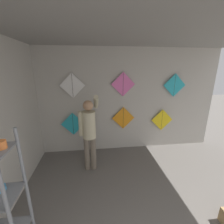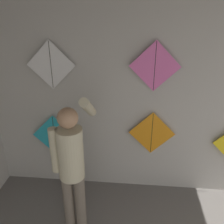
{
  "view_description": "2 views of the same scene",
  "coord_description": "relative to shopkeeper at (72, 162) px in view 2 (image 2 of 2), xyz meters",
  "views": [
    {
      "loc": [
        -0.81,
        0.05,
        2.29
      ],
      "look_at": [
        -0.36,
        3.68,
        1.21
      ],
      "focal_mm": 24.0,
      "sensor_mm": 36.0,
      "label": 1
    },
    {
      "loc": [
        -0.27,
        0.92,
        2.64
      ],
      "look_at": [
        -0.54,
        3.68,
        1.36
      ],
      "focal_mm": 40.0,
      "sensor_mm": 36.0,
      "label": 2
    }
  ],
  "objects": [
    {
      "name": "back_panel",
      "position": [
        0.93,
        0.88,
        0.41
      ],
      "size": [
        5.27,
        0.06,
        2.8
      ],
      "primitive_type": "cube",
      "color": "#BCB7AD",
      "rests_on": "ground"
    },
    {
      "name": "kite_3",
      "position": [
        -0.4,
        0.79,
        0.88
      ],
      "size": [
        0.63,
        0.01,
        0.63
      ],
      "color": "white"
    },
    {
      "name": "kite_0",
      "position": [
        -0.45,
        0.79,
        -0.15
      ],
      "size": [
        0.63,
        0.01,
        0.63
      ],
      "color": "#28B2C6"
    },
    {
      "name": "shopkeeper",
      "position": [
        0.0,
        0.0,
        0.0
      ],
      "size": [
        0.44,
        0.61,
        1.75
      ],
      "rotation": [
        0.0,
        0.0,
        0.01
      ],
      "color": "#726656",
      "rests_on": "ground"
    },
    {
      "name": "kite_4",
      "position": [
        0.89,
        0.79,
        0.89
      ],
      "size": [
        0.63,
        0.01,
        0.63
      ],
      "color": "pink"
    },
    {
      "name": "kite_1",
      "position": [
        0.92,
        0.79,
        -0.04
      ],
      "size": [
        0.63,
        0.01,
        0.63
      ],
      "color": "orange"
    }
  ]
}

